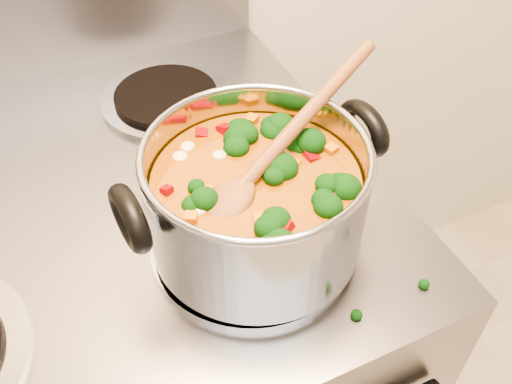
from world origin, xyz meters
The scene contains 4 objects.
electric_range centered at (-0.01, 1.16, 0.47)m, with size 0.78×0.70×1.08m.
stockpot centered at (0.17, 1.00, 1.00)m, with size 0.30×0.24×0.14m.
wooden_spoon centered at (0.19, 1.01, 1.05)m, with size 0.27×0.15×0.09m.
cooktop_crumbs centered at (0.20, 1.13, 0.92)m, with size 0.25×0.23×0.01m.
Camera 1 is at (-0.00, 0.62, 1.43)m, focal length 40.00 mm.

